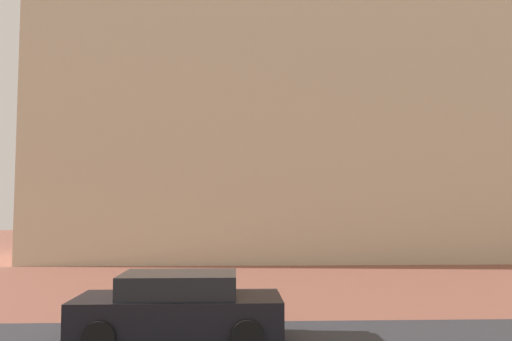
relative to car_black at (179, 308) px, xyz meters
name	(u,v)px	position (x,y,z in m)	size (l,w,h in m)	color
landmark_building	(290,78)	(4.45, 19.60, 9.89)	(27.31, 10.34, 33.18)	beige
car_black	(179,308)	(0.00, 0.00, 0.00)	(4.32, 2.12, 1.43)	black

